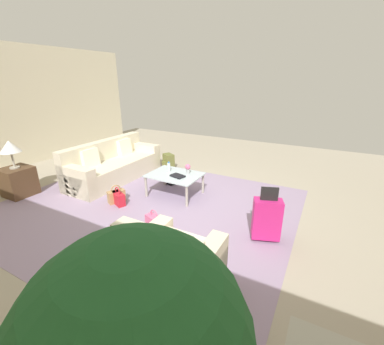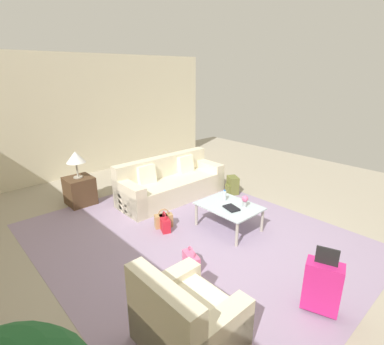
{
  "view_description": "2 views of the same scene",
  "coord_description": "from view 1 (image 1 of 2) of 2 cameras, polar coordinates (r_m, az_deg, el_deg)",
  "views": [
    {
      "loc": [
        -2.18,
        3.57,
        2.27
      ],
      "look_at": [
        -0.12,
        -0.27,
        0.65
      ],
      "focal_mm": 24.0,
      "sensor_mm": 36.0,
      "label": 1
    },
    {
      "loc": [
        -2.67,
        3.18,
        2.67
      ],
      "look_at": [
        0.75,
        0.06,
        1.1
      ],
      "focal_mm": 28.0,
      "sensor_mm": 36.0,
      "label": 2
    }
  ],
  "objects": [
    {
      "name": "handbag_red",
      "position": [
        5.07,
        -16.06,
        -5.51
      ],
      "size": [
        0.35,
        0.25,
        0.36
      ],
      "color": "red",
      "rests_on": "ground"
    },
    {
      "name": "suitcase_magenta",
      "position": [
        3.92,
        16.27,
        -9.77
      ],
      "size": [
        0.45,
        0.34,
        0.85
      ],
      "color": "#D12375",
      "rests_on": "ground"
    },
    {
      "name": "armchair",
      "position": [
        3.02,
        -4.66,
        -20.34
      ],
      "size": [
        0.95,
        0.85,
        0.9
      ],
      "color": "beige",
      "rests_on": "ground"
    },
    {
      "name": "coffee_table_book",
      "position": [
        5.03,
        -3.21,
        -0.76
      ],
      "size": [
        0.31,
        0.24,
        0.03
      ],
      "primitive_type": "cube",
      "rotation": [
        0.0,
        0.0,
        -0.25
      ],
      "color": "black",
      "rests_on": "coffee_table"
    },
    {
      "name": "side_table",
      "position": [
        6.28,
        -34.14,
        -1.68
      ],
      "size": [
        0.53,
        0.53,
        0.58
      ],
      "primitive_type": "cube",
      "color": "#513823",
      "rests_on": "ground"
    },
    {
      "name": "handbag_black",
      "position": [
        5.84,
        -5.04,
        -1.25
      ],
      "size": [
        0.35,
        0.26,
        0.36
      ],
      "color": "black",
      "rests_on": "ground"
    },
    {
      "name": "backpack_olive",
      "position": [
        6.78,
        -5.29,
        2.38
      ],
      "size": [
        0.36,
        0.34,
        0.4
      ],
      "color": "olive",
      "rests_on": "ground"
    },
    {
      "name": "wall_right",
      "position": [
        8.11,
        -36.19,
        11.43
      ],
      "size": [
        0.12,
        8.0,
        3.1
      ],
      "primitive_type": "cube",
      "color": "beige",
      "rests_on": "ground"
    },
    {
      "name": "ground_plane",
      "position": [
        4.76,
        -2.84,
        -8.18
      ],
      "size": [
        12.0,
        12.0,
        0.0
      ],
      "primitive_type": "plane",
      "color": "#A89E89"
    },
    {
      "name": "table_lamp",
      "position": [
        6.1,
        -35.47,
        4.64
      ],
      "size": [
        0.38,
        0.38,
        0.56
      ],
      "color": "#ADA899",
      "rests_on": "side_table"
    },
    {
      "name": "couch",
      "position": [
        6.36,
        -17.24,
        1.4
      ],
      "size": [
        0.89,
        2.38,
        0.89
      ],
      "color": "beige",
      "rests_on": "ground"
    },
    {
      "name": "handbag_tan",
      "position": [
        5.17,
        -16.43,
        -5.03
      ],
      "size": [
        0.26,
        0.35,
        0.36
      ],
      "color": "tan",
      "rests_on": "ground"
    },
    {
      "name": "coffee_table",
      "position": [
        5.17,
        -3.87,
        -0.95
      ],
      "size": [
        1.04,
        0.78,
        0.45
      ],
      "color": "silver",
      "rests_on": "ground"
    },
    {
      "name": "flower_vase",
      "position": [
        5.13,
        -0.94,
        0.99
      ],
      "size": [
        0.11,
        0.11,
        0.21
      ],
      "color": "#B2B7BC",
      "rests_on": "coffee_table"
    },
    {
      "name": "handbag_pink",
      "position": [
        4.14,
        -8.31,
        -11.03
      ],
      "size": [
        0.35,
        0.23,
        0.36
      ],
      "color": "pink",
      "rests_on": "ground"
    },
    {
      "name": "water_bottle",
      "position": [
        5.3,
        -5.17,
        1.24
      ],
      "size": [
        0.06,
        0.06,
        0.2
      ],
      "color": "silver",
      "rests_on": "coffee_table"
    },
    {
      "name": "area_rug",
      "position": [
        4.92,
        -10.1,
        -7.42
      ],
      "size": [
        5.2,
        4.4,
        0.01
      ],
      "primitive_type": "cube",
      "color": "#9984A3",
      "rests_on": "ground"
    }
  ]
}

